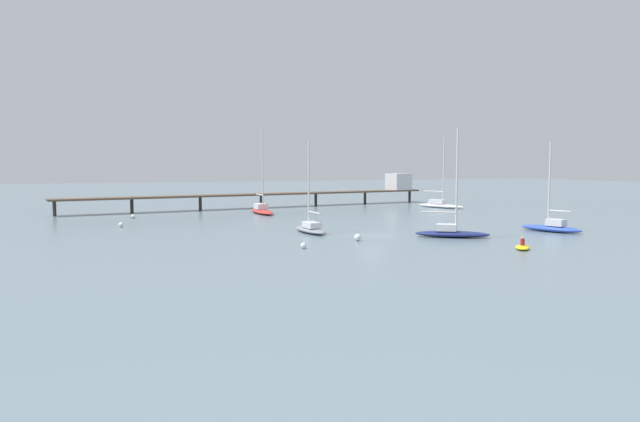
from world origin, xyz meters
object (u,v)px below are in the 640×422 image
Objects in this scene: sailboat_gray at (310,227)px; sailboat_blue at (552,226)px; mooring_buoy_mid at (358,237)px; mooring_buoy_far at (133,216)px; sailboat_navy at (451,231)px; mooring_buoy_outer at (121,225)px; dinghy_yellow at (522,247)px; sailboat_white at (440,204)px; sailboat_red at (262,209)px; pier at (320,189)px; mooring_buoy_inner at (303,246)px.

sailboat_gray is 1.01× the size of sailboat_blue.
mooring_buoy_mid reaches higher than mooring_buoy_far.
sailboat_navy reaches higher than mooring_buoy_outer.
dinghy_yellow is at bearing -45.18° from mooring_buoy_outer.
dinghy_yellow is at bearing -115.48° from sailboat_white.
mooring_buoy_far is (-18.85, -1.23, -0.42)m from sailboat_red.
sailboat_gray is at bearing -113.17° from pier.
sailboat_navy is (-22.09, -35.07, -0.08)m from sailboat_white.
pier is at bearing 66.83° from sailboat_gray.
sailboat_white is 23.52× the size of mooring_buoy_inner.
mooring_buoy_mid is at bearing -60.23° from mooring_buoy_far.
sailboat_red reaches higher than dinghy_yellow.
mooring_buoy_outer is at bearing 119.88° from mooring_buoy_inner.
dinghy_yellow is at bearing -55.41° from mooring_buoy_far.
sailboat_navy reaches higher than sailboat_gray.
dinghy_yellow is (-3.73, -57.34, -2.80)m from pier.
sailboat_blue is at bearing -0.48° from sailboat_navy.
pier is at bearing 41.38° from sailboat_red.
pier is 21.81m from sailboat_white.
sailboat_gray is 22.49m from dinghy_yellow.
sailboat_white reaches higher than mooring_buoy_far.
sailboat_navy is 10.19m from mooring_buoy_mid.
mooring_buoy_far is at bearing 108.63° from mooring_buoy_inner.
sailboat_blue is at bearing 37.17° from dinghy_yellow.
mooring_buoy_inner is (-17.76, 7.50, 0.06)m from dinghy_yellow.
mooring_buoy_inner is at bearing -71.37° from mooring_buoy_far.
pier reaches higher than mooring_buoy_far.
pier is 48.22m from sailboat_navy.
sailboat_gray is 18.86× the size of mooring_buoy_inner.
pier reaches higher than mooring_buoy_outer.
dinghy_yellow is (-12.25, -9.29, -0.43)m from sailboat_blue.
sailboat_blue is at bearing -104.25° from sailboat_white.
dinghy_yellow is at bearing -93.72° from pier.
pier is 49.26m from mooring_buoy_mid.
sailboat_navy reaches higher than mooring_buoy_mid.
mooring_buoy_far is (-42.04, 33.90, -0.33)m from sailboat_blue.
pier is at bearing 66.68° from mooring_buoy_inner.
mooring_buoy_inner is (-38.94, -36.97, -0.46)m from sailboat_white.
sailboat_red reaches higher than mooring_buoy_far.
mooring_buoy_mid is 30.07m from mooring_buoy_outer.
sailboat_red is at bearing -179.91° from sailboat_white.
sailboat_blue is 49.68m from mooring_buoy_outer.
sailboat_gray is 14.57× the size of mooring_buoy_mid.
sailboat_navy reaches higher than mooring_buoy_far.
sailboat_white is (17.45, -12.87, -2.29)m from pier.
sailboat_navy reaches higher than dinghy_yellow.
dinghy_yellow is 52.47m from mooring_buoy_far.
pier is 125.88× the size of mooring_buoy_inner.
pier is 6.67× the size of sailboat_gray.
mooring_buoy_inner is (-6.72, -2.92, -0.08)m from mooring_buoy_mid.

